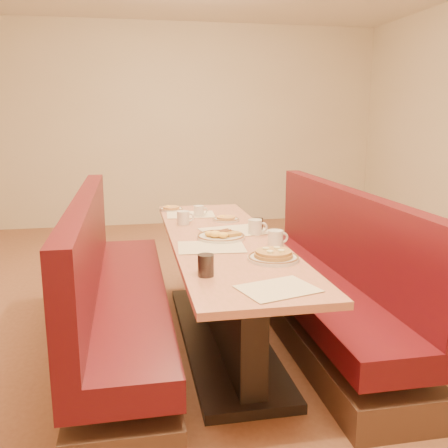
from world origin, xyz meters
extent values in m
plane|color=#9E6647|center=(0.00, 0.00, 0.00)|extent=(8.00, 8.00, 0.00)
cube|color=beige|center=(0.00, 4.00, 1.40)|extent=(6.00, 0.04, 2.80)
cube|color=black|center=(0.00, 0.00, 0.03)|extent=(0.55, 1.88, 0.06)
cube|color=black|center=(0.00, 0.00, 0.35)|extent=(0.15, 1.75, 0.71)
cube|color=#DC7A66|center=(0.00, 0.00, 0.73)|extent=(0.70, 2.50, 0.04)
cube|color=#4C3326|center=(-0.68, 0.00, 0.10)|extent=(0.55, 2.50, 0.20)
cube|color=#4F0D0F|center=(-0.68, 0.00, 0.37)|extent=(0.55, 2.50, 0.16)
cube|color=#4F0D0F|center=(-0.89, 0.00, 0.75)|extent=(0.12, 2.50, 0.60)
cube|color=#4C3326|center=(0.68, 0.00, 0.10)|extent=(0.55, 2.50, 0.20)
cube|color=#4F0D0F|center=(0.68, 0.00, 0.37)|extent=(0.55, 2.50, 0.16)
cube|color=#4F0D0F|center=(0.89, 0.00, 0.75)|extent=(0.12, 2.50, 0.60)
cube|color=beige|center=(-0.12, -0.22, 0.75)|extent=(0.43, 0.34, 0.00)
cube|color=beige|center=(0.06, -1.03, 0.75)|extent=(0.41, 0.35, 0.00)
cube|color=beige|center=(-0.12, 0.82, 0.75)|extent=(0.40, 0.31, 0.00)
cube|color=beige|center=(0.12, 0.17, 0.75)|extent=(0.52, 0.42, 0.00)
cylinder|color=silver|center=(0.18, -0.56, 0.76)|extent=(0.29, 0.29, 0.02)
torus|color=brown|center=(0.18, -0.56, 0.77)|extent=(0.29, 0.29, 0.01)
cylinder|color=#BF9344|center=(0.18, -0.56, 0.78)|extent=(0.22, 0.22, 0.02)
cylinder|color=#BF9344|center=(0.18, -0.56, 0.80)|extent=(0.21, 0.21, 0.02)
cylinder|color=beige|center=(0.21, -0.52, 0.81)|extent=(0.04, 0.04, 0.01)
cylinder|color=beige|center=(0.15, -0.53, 0.81)|extent=(0.04, 0.04, 0.01)
cylinder|color=beige|center=(0.15, -0.60, 0.81)|extent=(0.04, 0.04, 0.01)
cylinder|color=beige|center=(0.22, -0.59, 0.81)|extent=(0.04, 0.04, 0.01)
cylinder|color=silver|center=(-0.02, -0.01, 0.76)|extent=(0.32, 0.32, 0.02)
torus|color=brown|center=(-0.02, -0.01, 0.77)|extent=(0.32, 0.32, 0.01)
ellipsoid|color=yellow|center=(-0.07, -0.05, 0.79)|extent=(0.08, 0.08, 0.04)
ellipsoid|color=yellow|center=(-0.02, -0.08, 0.79)|extent=(0.07, 0.07, 0.04)
ellipsoid|color=yellow|center=(-0.10, -0.02, 0.79)|extent=(0.06, 0.06, 0.04)
cylinder|color=brown|center=(0.01, 0.02, 0.78)|extent=(0.11, 0.08, 0.03)
cylinder|color=brown|center=(0.00, 0.05, 0.78)|extent=(0.11, 0.08, 0.03)
cube|color=#B77F39|center=(0.06, -0.03, 0.78)|extent=(0.12, 0.10, 0.02)
cylinder|color=silver|center=(0.12, 0.55, 0.76)|extent=(0.21, 0.21, 0.02)
torus|color=brown|center=(0.12, 0.55, 0.77)|extent=(0.21, 0.21, 0.01)
cylinder|color=gold|center=(0.12, 0.55, 0.77)|extent=(0.15, 0.15, 0.02)
ellipsoid|color=yellow|center=(0.10, 0.57, 0.78)|extent=(0.04, 0.04, 0.02)
cylinder|color=silver|center=(-0.26, 1.06, 0.76)|extent=(0.20, 0.20, 0.02)
torus|color=brown|center=(-0.26, 1.06, 0.77)|extent=(0.20, 0.20, 0.01)
cylinder|color=gold|center=(-0.26, 1.06, 0.77)|extent=(0.14, 0.14, 0.02)
ellipsoid|color=yellow|center=(-0.28, 1.08, 0.78)|extent=(0.04, 0.04, 0.02)
cylinder|color=silver|center=(0.28, -0.27, 0.80)|extent=(0.10, 0.10, 0.10)
torus|color=silver|center=(0.33, -0.26, 0.80)|extent=(0.07, 0.03, 0.07)
cylinder|color=black|center=(0.28, -0.27, 0.85)|extent=(0.08, 0.08, 0.01)
cylinder|color=silver|center=(-0.22, 0.48, 0.80)|extent=(0.09, 0.09, 0.10)
torus|color=silver|center=(-0.17, 0.48, 0.80)|extent=(0.07, 0.02, 0.07)
cylinder|color=black|center=(-0.22, 0.48, 0.84)|extent=(0.08, 0.08, 0.01)
cylinder|color=silver|center=(0.23, 0.07, 0.80)|extent=(0.10, 0.10, 0.10)
torus|color=silver|center=(0.28, 0.05, 0.80)|extent=(0.07, 0.04, 0.07)
cylinder|color=black|center=(0.23, 0.07, 0.85)|extent=(0.08, 0.08, 0.01)
cylinder|color=silver|center=(-0.06, 0.76, 0.79)|extent=(0.08, 0.08, 0.09)
torus|color=silver|center=(-0.02, 0.76, 0.79)|extent=(0.06, 0.02, 0.06)
cylinder|color=black|center=(-0.06, 0.76, 0.83)|extent=(0.07, 0.07, 0.01)
cylinder|color=black|center=(-0.24, -0.77, 0.81)|extent=(0.08, 0.08, 0.11)
cylinder|color=silver|center=(-0.24, -0.77, 0.81)|extent=(0.08, 0.08, 0.11)
cylinder|color=black|center=(0.28, 0.16, 0.80)|extent=(0.06, 0.06, 0.09)
cylinder|color=silver|center=(0.28, 0.16, 0.80)|extent=(0.07, 0.07, 0.09)
camera|label=1|loc=(-0.60, -3.18, 1.56)|focal=40.00mm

